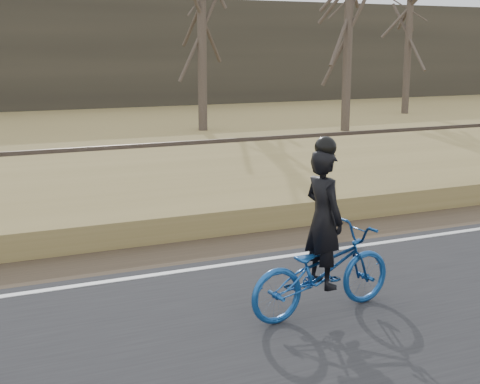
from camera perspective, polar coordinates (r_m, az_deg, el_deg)
name	(u,v)px	position (r m, az deg, el deg)	size (l,w,h in m)	color
ground	(65,297)	(9.37, -14.74, -8.69)	(120.00, 120.00, 0.00)	olive
road	(108,377)	(7.10, -11.22, -15.26)	(120.00, 6.00, 0.06)	black
edge_line	(62,288)	(9.53, -14.97, -7.92)	(120.00, 0.12, 0.01)	silver
shoulder	(51,269)	(10.48, -15.86, -6.37)	(120.00, 1.60, 0.04)	#473A2B
embankment	(25,212)	(13.30, -17.84, -1.67)	(120.00, 5.00, 0.44)	olive
ballast	(6,177)	(17.00, -19.33, 1.18)	(120.00, 3.00, 0.45)	slate
railroad	(5,165)	(16.95, -19.40, 2.19)	(120.00, 2.40, 0.29)	black
cyclist	(323,259)	(8.26, 7.06, -5.68)	(2.11, 0.93, 2.20)	navy
bare_tree_center	(202,30)	(27.00, -3.28, 13.62)	(0.36, 0.36, 7.89)	#50443B
bare_tree_right	(348,34)	(27.18, 9.21, 13.14)	(0.36, 0.36, 7.57)	#50443B
bare_tree_far_right	(408,40)	(35.08, 14.18, 12.46)	(0.36, 0.36, 7.28)	#50443B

